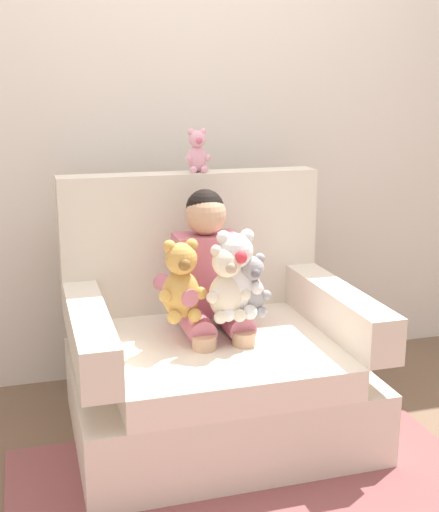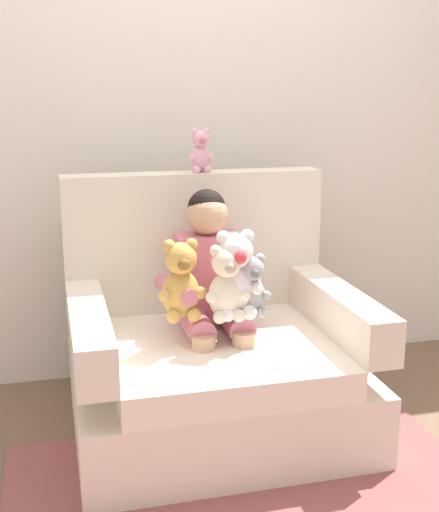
{
  "view_description": "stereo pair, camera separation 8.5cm",
  "coord_description": "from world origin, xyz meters",
  "px_view_note": "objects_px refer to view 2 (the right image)",
  "views": [
    {
      "loc": [
        -0.7,
        -2.46,
        1.41
      ],
      "look_at": [
        0.0,
        -0.05,
        0.77
      ],
      "focal_mm": 47.32,
      "sensor_mm": 36.0,
      "label": 1
    },
    {
      "loc": [
        -0.62,
        -2.49,
        1.41
      ],
      "look_at": [
        0.0,
        -0.05,
        0.77
      ],
      "focal_mm": 47.32,
      "sensor_mm": 36.0,
      "label": 2
    }
  ],
  "objects_px": {
    "plush_white": "(235,277)",
    "plush_pink_on_backrest": "(201,152)",
    "seated_child": "(212,281)",
    "plush_honey": "(181,282)",
    "armchair": "(213,356)",
    "plush_grey": "(251,287)",
    "plush_cream": "(226,285)"
  },
  "relations": [
    {
      "from": "seated_child",
      "to": "plush_cream",
      "type": "height_order",
      "value": "seated_child"
    },
    {
      "from": "plush_white",
      "to": "plush_pink_on_backrest",
      "type": "xyz_separation_m",
      "value": [
        -0.03,
        0.47,
        0.44
      ]
    },
    {
      "from": "armchair",
      "to": "seated_child",
      "type": "distance_m",
      "value": 0.32
    },
    {
      "from": "seated_child",
      "to": "plush_honey",
      "type": "bearing_deg",
      "value": -139.95
    },
    {
      "from": "seated_child",
      "to": "plush_white",
      "type": "height_order",
      "value": "seated_child"
    },
    {
      "from": "plush_grey",
      "to": "plush_pink_on_backrest",
      "type": "height_order",
      "value": "plush_pink_on_backrest"
    },
    {
      "from": "plush_cream",
      "to": "plush_pink_on_backrest",
      "type": "bearing_deg",
      "value": 82.74
    },
    {
      "from": "plush_honey",
      "to": "armchair",
      "type": "bearing_deg",
      "value": 23.86
    },
    {
      "from": "armchair",
      "to": "plush_honey",
      "type": "xyz_separation_m",
      "value": [
        -0.15,
        -0.1,
        0.36
      ]
    },
    {
      "from": "seated_child",
      "to": "plush_cream",
      "type": "bearing_deg",
      "value": -84.82
    },
    {
      "from": "plush_cream",
      "to": "plush_pink_on_backrest",
      "type": "xyz_separation_m",
      "value": [
        0.01,
        0.5,
        0.46
      ]
    },
    {
      "from": "plush_white",
      "to": "plush_grey",
      "type": "height_order",
      "value": "plush_white"
    },
    {
      "from": "armchair",
      "to": "plush_pink_on_backrest",
      "type": "xyz_separation_m",
      "value": [
        0.03,
        0.34,
        0.81
      ]
    },
    {
      "from": "armchair",
      "to": "plush_white",
      "type": "bearing_deg",
      "value": -65.85
    },
    {
      "from": "plush_pink_on_backrest",
      "to": "seated_child",
      "type": "bearing_deg",
      "value": -92.73
    },
    {
      "from": "plush_white",
      "to": "plush_honey",
      "type": "bearing_deg",
      "value": 152.18
    },
    {
      "from": "plush_white",
      "to": "plush_pink_on_backrest",
      "type": "relative_size",
      "value": 1.81
    },
    {
      "from": "plush_honey",
      "to": "plush_pink_on_backrest",
      "type": "xyz_separation_m",
      "value": [
        0.18,
        0.45,
        0.45
      ]
    },
    {
      "from": "seated_child",
      "to": "plush_grey",
      "type": "relative_size",
      "value": 3.3
    },
    {
      "from": "plush_white",
      "to": "plush_honey",
      "type": "relative_size",
      "value": 1.09
    },
    {
      "from": "seated_child",
      "to": "plush_pink_on_backrest",
      "type": "xyz_separation_m",
      "value": [
        0.03,
        0.32,
        0.49
      ]
    },
    {
      "from": "plush_white",
      "to": "plush_grey",
      "type": "distance_m",
      "value": 0.08
    },
    {
      "from": "plush_honey",
      "to": "plush_grey",
      "type": "xyz_separation_m",
      "value": [
        0.27,
        -0.03,
        -0.03
      ]
    },
    {
      "from": "armchair",
      "to": "seated_child",
      "type": "xyz_separation_m",
      "value": [
        0.0,
        0.02,
        0.32
      ]
    },
    {
      "from": "plush_white",
      "to": "plush_pink_on_backrest",
      "type": "bearing_deg",
      "value": 72.49
    },
    {
      "from": "armchair",
      "to": "plush_cream",
      "type": "bearing_deg",
      "value": -83.66
    },
    {
      "from": "plush_cream",
      "to": "plush_honey",
      "type": "distance_m",
      "value": 0.17
    },
    {
      "from": "armchair",
      "to": "plush_white",
      "type": "xyz_separation_m",
      "value": [
        0.06,
        -0.13,
        0.38
      ]
    },
    {
      "from": "plush_pink_on_backrest",
      "to": "plush_white",
      "type": "bearing_deg",
      "value": -84.12
    },
    {
      "from": "plush_honey",
      "to": "plush_pink_on_backrest",
      "type": "height_order",
      "value": "plush_pink_on_backrest"
    },
    {
      "from": "seated_child",
      "to": "plush_white",
      "type": "relative_size",
      "value": 2.38
    },
    {
      "from": "seated_child",
      "to": "plush_cream",
      "type": "xyz_separation_m",
      "value": [
        0.02,
        -0.18,
        0.04
      ]
    }
  ]
}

